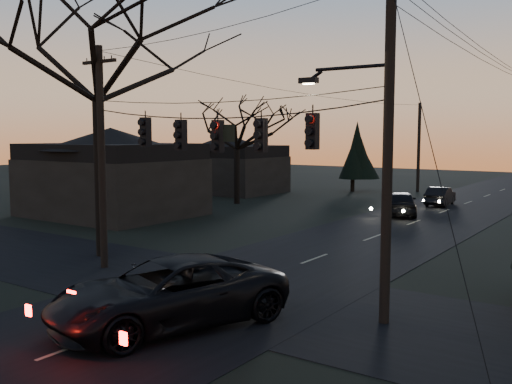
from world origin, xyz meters
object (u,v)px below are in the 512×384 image
Objects in this scene: sedan_oncoming_a at (401,203)px; sedan_oncoming_b at (440,196)px; utility_pole_right at (384,323)px; utility_pole_far_l at (417,192)px; utility_pole_left at (105,267)px; bare_tree_left at (96,38)px; suv_near at (169,293)px.

sedan_oncoming_b is (0.48, 6.64, -0.13)m from sedan_oncoming_a.
utility_pole_right reaches higher than sedan_oncoming_b.
utility_pole_far_l is 10.15m from sedan_oncoming_b.
utility_pole_left reaches higher than utility_pole_far_l.
utility_pole_left is 27.48m from sedan_oncoming_b.
bare_tree_left is at bearing 142.63° from utility_pole_left.
bare_tree_left is at bearing 71.26° from sedan_oncoming_b.
sedan_oncoming_b is (-2.04, 30.61, -0.23)m from suv_near.
utility_pole_right is 0.77× the size of bare_tree_left.
sedan_oncoming_a is (-7.22, 20.42, 0.80)m from utility_pole_right.
utility_pole_left is at bearing 75.66° from sedan_oncoming_b.
sedan_oncoming_a is (-2.52, 23.97, -0.10)m from suv_near.
utility_pole_left is 0.65× the size of bare_tree_left.
utility_pole_far_l is at bearing -97.06° from sedan_oncoming_a.
suv_near is 1.60× the size of sedan_oncoming_b.
utility_pole_right is 21.68m from sedan_oncoming_a.
utility_pole_left is 7.72m from suv_near.
utility_pole_far_l is 40.14m from suv_near.
utility_pole_left is 1.06× the size of utility_pole_far_l.
utility_pole_right is 11.50m from utility_pole_left.
bare_tree_left is (-1.82, 1.39, 9.14)m from utility_pole_left.
utility_pole_left reaches higher than sedan_oncoming_b.
sedan_oncoming_b is at bearing -116.58° from sedan_oncoming_a.
bare_tree_left reaches higher than suv_near.
utility_pole_right is 27.89m from sedan_oncoming_b.
suv_near is 24.11m from sedan_oncoming_a.
utility_pole_right is at bearing -5.95° from bare_tree_left.
bare_tree_left is (-1.82, -34.61, 9.14)m from utility_pole_far_l.
suv_near reaches higher than sedan_oncoming_a.
bare_tree_left reaches higher than utility_pole_left.
suv_near is (-4.70, -3.55, 0.90)m from utility_pole_right.
utility_pole_left is at bearing 180.00° from utility_pole_right.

